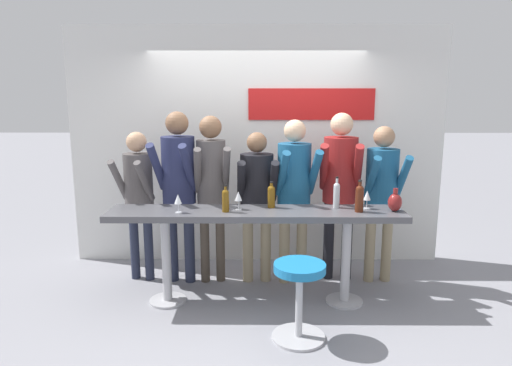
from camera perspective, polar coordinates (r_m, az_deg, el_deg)
The scene contains 19 objects.
ground_plane at distance 4.65m, azimuth -0.01°, elevation -14.61°, with size 40.00×40.00×0.00m, color gray.
back_wall at distance 5.45m, azimuth 0.14°, elevation 4.59°, with size 4.41×0.12×2.79m.
tasting_table at distance 4.37m, azimuth -0.01°, elevation -5.27°, with size 2.81×0.49×0.93m.
bar_stool at distance 3.86m, azimuth 5.43°, elevation -13.04°, with size 0.45×0.45×0.66m.
person_far_left at distance 5.02m, azimuth -14.50°, elevation -0.69°, with size 0.42×0.54×1.63m.
person_left at distance 4.85m, azimuth -9.67°, elevation 0.67°, with size 0.48×0.60×1.84m.
person_center_left at distance 4.80m, azimuth -5.59°, elevation 0.54°, with size 0.41×0.56×1.80m.
person_center at distance 4.81m, azimuth 0.11°, elevation -1.01°, with size 0.44×0.53×1.63m.
person_center_right at distance 4.80m, azimuth 4.81°, elevation -0.01°, with size 0.48×0.60×1.76m.
person_right at distance 4.93m, azimuth 10.45°, elevation 0.65°, with size 0.48×0.60×1.82m.
person_far_right at distance 4.98m, azimuth 15.45°, elevation -0.45°, with size 0.42×0.54×1.69m.
wine_bottle_0 at distance 4.41m, azimuth 1.93°, elevation -1.55°, with size 0.07×0.07×0.26m.
wine_bottle_1 at distance 4.26m, azimuth -3.83°, elevation -2.06°, with size 0.07×0.07×0.26m.
wine_bottle_2 at distance 4.35m, azimuth 12.81°, elevation -1.73°, with size 0.08×0.08×0.30m.
wine_bottle_3 at distance 4.47m, azimuth 10.04°, elevation -1.34°, with size 0.06×0.06×0.30m.
wine_glass_0 at distance 4.27m, azimuth -9.73°, elevation -2.06°, with size 0.07×0.07×0.18m.
wine_glass_1 at distance 4.33m, azimuth -2.22°, elevation -1.72°, with size 0.07×0.07×0.18m.
wine_glass_2 at distance 4.49m, azimuth 13.72°, elevation -1.59°, with size 0.07×0.07×0.18m.
decorative_vase at distance 4.47m, azimuth 16.98°, elevation -2.29°, with size 0.13×0.13×0.22m.
Camera 1 is at (0.03, -4.19, 2.01)m, focal length 32.00 mm.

